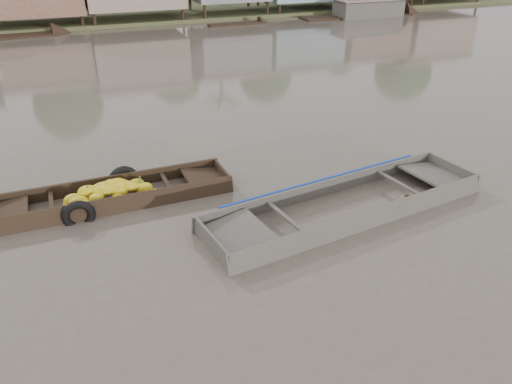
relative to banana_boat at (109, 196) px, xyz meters
name	(u,v)px	position (x,y,z in m)	size (l,w,h in m)	color
ground	(240,246)	(2.38, -2.97, -0.16)	(120.00, 120.00, 0.00)	#50473D
banana_boat	(109,196)	(0.00, 0.00, 0.00)	(5.95, 1.67, 0.84)	black
viewer_boat	(346,208)	(5.29, -2.45, -0.11)	(7.47, 2.93, 0.59)	#3A3531
distant_boats	(306,19)	(15.94, 21.41, 0.06)	(46.41, 14.91, 1.38)	black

